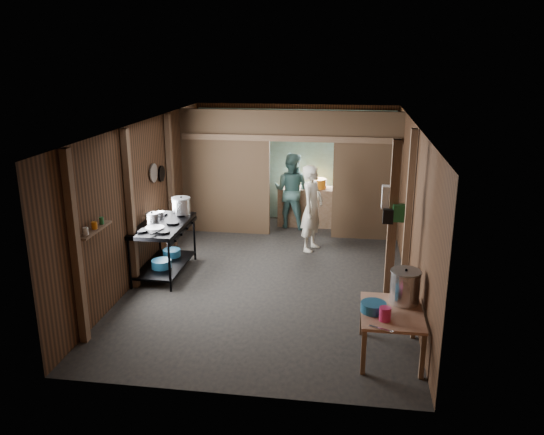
% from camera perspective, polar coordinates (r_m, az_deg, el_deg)
% --- Properties ---
extents(floor, '(4.50, 7.00, 0.00)m').
position_cam_1_polar(floor, '(9.57, 0.17, -5.96)').
color(floor, black).
rests_on(floor, ground).
extents(ceiling, '(4.50, 7.00, 0.00)m').
position_cam_1_polar(ceiling, '(8.89, 0.19, 9.66)').
color(ceiling, black).
rests_on(ceiling, ground).
extents(wall_back, '(4.50, 0.00, 2.60)m').
position_cam_1_polar(wall_back, '(12.53, 2.45, 5.75)').
color(wall_back, '#53301C').
rests_on(wall_back, ground).
extents(wall_front, '(4.50, 0.00, 2.60)m').
position_cam_1_polar(wall_front, '(5.90, -4.65, -7.38)').
color(wall_front, '#53301C').
rests_on(wall_front, ground).
extents(wall_left, '(0.00, 7.00, 2.60)m').
position_cam_1_polar(wall_left, '(9.71, -13.09, 2.02)').
color(wall_left, '#53301C').
rests_on(wall_left, ground).
extents(wall_right, '(0.00, 7.00, 2.60)m').
position_cam_1_polar(wall_right, '(9.12, 14.32, 0.97)').
color(wall_right, '#53301C').
rests_on(wall_right, ground).
extents(partition_left, '(1.85, 0.10, 2.60)m').
position_cam_1_polar(partition_left, '(11.49, -4.84, 4.68)').
color(partition_left, '#453624').
rests_on(partition_left, floor).
extents(partition_right, '(1.35, 0.10, 2.60)m').
position_cam_1_polar(partition_right, '(11.20, 9.81, 4.18)').
color(partition_right, '#453624').
rests_on(partition_right, floor).
extents(partition_header, '(1.30, 0.10, 0.60)m').
position_cam_1_polar(partition_header, '(11.07, 3.11, 9.50)').
color(partition_header, '#453624').
rests_on(partition_header, wall_back).
extents(turquoise_panel, '(4.40, 0.06, 2.50)m').
position_cam_1_polar(turquoise_panel, '(12.48, 2.41, 5.47)').
color(turquoise_panel, '#84BDBF').
rests_on(turquoise_panel, wall_back).
extents(back_counter, '(1.20, 0.50, 0.85)m').
position_cam_1_polar(back_counter, '(12.18, 3.53, 1.17)').
color(back_counter, '#81654D').
rests_on(back_counter, floor).
extents(wall_clock, '(0.20, 0.03, 0.20)m').
position_cam_1_polar(wall_clock, '(12.31, 3.60, 8.36)').
color(wall_clock, white).
rests_on(wall_clock, wall_back).
extents(post_left_a, '(0.10, 0.12, 2.60)m').
position_cam_1_polar(post_left_a, '(7.43, -19.72, -3.15)').
color(post_left_a, '#81654D').
rests_on(post_left_a, floor).
extents(post_left_b, '(0.10, 0.12, 2.60)m').
position_cam_1_polar(post_left_b, '(8.97, -14.48, 0.70)').
color(post_left_b, '#81654D').
rests_on(post_left_b, floor).
extents(post_left_c, '(0.10, 0.12, 2.60)m').
position_cam_1_polar(post_left_c, '(10.78, -10.47, 3.64)').
color(post_left_c, '#81654D').
rests_on(post_left_c, floor).
extents(post_right, '(0.10, 0.12, 2.60)m').
position_cam_1_polar(post_right, '(8.92, 14.00, 0.64)').
color(post_right, '#81654D').
rests_on(post_right, floor).
extents(post_free, '(0.12, 0.12, 2.60)m').
position_cam_1_polar(post_free, '(7.84, 12.32, -1.48)').
color(post_free, '#81654D').
rests_on(post_free, floor).
extents(cross_beam, '(4.40, 0.12, 0.12)m').
position_cam_1_polar(cross_beam, '(11.08, 1.77, 8.22)').
color(cross_beam, '#81654D').
rests_on(cross_beam, wall_left).
extents(pan_lid_big, '(0.03, 0.34, 0.34)m').
position_cam_1_polar(pan_lid_big, '(9.98, -12.19, 4.55)').
color(pan_lid_big, gray).
rests_on(pan_lid_big, wall_left).
extents(pan_lid_small, '(0.03, 0.30, 0.30)m').
position_cam_1_polar(pan_lid_small, '(10.37, -11.40, 4.48)').
color(pan_lid_small, black).
rests_on(pan_lid_small, wall_left).
extents(wall_shelf, '(0.14, 0.80, 0.03)m').
position_cam_1_polar(wall_shelf, '(7.80, -17.92, -1.25)').
color(wall_shelf, '#81654D').
rests_on(wall_shelf, wall_left).
extents(jar_white, '(0.07, 0.07, 0.10)m').
position_cam_1_polar(jar_white, '(7.57, -18.78, -1.36)').
color(jar_white, white).
rests_on(jar_white, wall_shelf).
extents(jar_yellow, '(0.08, 0.08, 0.10)m').
position_cam_1_polar(jar_yellow, '(7.78, -17.97, -0.79)').
color(jar_yellow, orange).
rests_on(jar_yellow, wall_shelf).
extents(jar_green, '(0.06, 0.06, 0.10)m').
position_cam_1_polar(jar_green, '(7.97, -17.29, -0.32)').
color(jar_green, '#22733A').
rests_on(jar_green, wall_shelf).
extents(bag_white, '(0.22, 0.15, 0.32)m').
position_cam_1_polar(bag_white, '(7.78, 12.13, 2.08)').
color(bag_white, white).
rests_on(bag_white, post_free).
extents(bag_green, '(0.16, 0.12, 0.24)m').
position_cam_1_polar(bag_green, '(7.70, 13.00, 0.48)').
color(bag_green, '#22733A').
rests_on(bag_green, post_free).
extents(bag_black, '(0.14, 0.10, 0.20)m').
position_cam_1_polar(bag_black, '(7.69, 11.95, 0.12)').
color(bag_black, black).
rests_on(bag_black, post_free).
extents(gas_range, '(0.80, 1.55, 0.92)m').
position_cam_1_polar(gas_range, '(9.65, -11.15, -3.20)').
color(gas_range, black).
rests_on(gas_range, floor).
extents(prep_table, '(0.76, 1.04, 0.62)m').
position_cam_1_polar(prep_table, '(7.24, 12.20, -11.64)').
color(prep_table, tan).
rests_on(prep_table, floor).
extents(stove_pot_large, '(0.44, 0.44, 0.34)m').
position_cam_1_polar(stove_pot_large, '(9.90, -9.39, 1.11)').
color(stove_pot_large, silver).
rests_on(stove_pot_large, gas_range).
extents(stove_pot_med, '(0.29, 0.29, 0.20)m').
position_cam_1_polar(stove_pot_med, '(9.52, -12.34, -0.13)').
color(stove_pot_med, silver).
rests_on(stove_pot_med, gas_range).
extents(stove_saucepan, '(0.20, 0.20, 0.10)m').
position_cam_1_polar(stove_saucepan, '(9.86, -11.58, 0.33)').
color(stove_saucepan, silver).
rests_on(stove_saucepan, gas_range).
extents(frying_pan, '(0.47, 0.61, 0.07)m').
position_cam_1_polar(frying_pan, '(9.17, -12.06, -1.13)').
color(frying_pan, gray).
rests_on(frying_pan, gas_range).
extents(blue_tub_front, '(0.34, 0.34, 0.14)m').
position_cam_1_polar(blue_tub_front, '(9.57, -11.41, -4.74)').
color(blue_tub_front, '#1F5B83').
rests_on(blue_tub_front, gas_range).
extents(blue_tub_back, '(0.31, 0.31, 0.13)m').
position_cam_1_polar(blue_tub_back, '(10.06, -10.37, -3.63)').
color(blue_tub_back, '#1F5B83').
rests_on(blue_tub_back, gas_range).
extents(stock_pot, '(0.44, 0.44, 0.46)m').
position_cam_1_polar(stock_pot, '(7.26, 13.64, -7.08)').
color(stock_pot, silver).
rests_on(stock_pot, prep_table).
extents(wash_basin, '(0.35, 0.35, 0.12)m').
position_cam_1_polar(wash_basin, '(7.01, 10.49, -9.14)').
color(wash_basin, '#1F5B83').
rests_on(wash_basin, prep_table).
extents(pink_bucket, '(0.18, 0.18, 0.17)m').
position_cam_1_polar(pink_bucket, '(6.81, 11.66, -9.79)').
color(pink_bucket, '#D22760').
rests_on(pink_bucket, prep_table).
extents(knife, '(0.29, 0.16, 0.01)m').
position_cam_1_polar(knife, '(6.64, 11.25, -11.25)').
color(knife, silver).
rests_on(knife, prep_table).
extents(yellow_tub, '(0.37, 0.37, 0.21)m').
position_cam_1_polar(yellow_tub, '(12.03, 4.76, 3.54)').
color(yellow_tub, orange).
rests_on(yellow_tub, back_counter).
extents(cook, '(0.57, 0.71, 1.67)m').
position_cam_1_polar(cook, '(10.53, 4.19, 0.96)').
color(cook, '#EEE8CF').
rests_on(cook, floor).
extents(worker_back, '(0.94, 0.81, 1.65)m').
position_cam_1_polar(worker_back, '(11.93, 2.02, 2.83)').
color(worker_back, '#446D6A').
rests_on(worker_back, floor).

